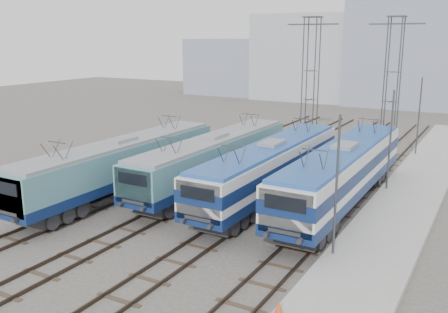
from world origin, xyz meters
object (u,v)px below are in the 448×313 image
at_px(catenary_tower_west, 310,81).
at_px(locomotive_center_right, 270,166).
at_px(mast_mid, 390,143).
at_px(safety_cone, 279,308).
at_px(catenary_tower_east, 392,82).
at_px(mast_rear, 419,118).
at_px(locomotive_far_left, 120,163).
at_px(mast_front, 336,189).
at_px(locomotive_far_right, 343,170).
at_px(locomotive_center_left, 213,158).

bearing_deg(catenary_tower_west, locomotive_center_right, -80.35).
height_order(mast_mid, safety_cone, mast_mid).
bearing_deg(mast_mid, locomotive_center_right, -140.49).
height_order(catenary_tower_east, mast_mid, catenary_tower_east).
relative_size(locomotive_center_right, catenary_tower_east, 1.49).
distance_m(catenary_tower_west, mast_rear, 9.99).
relative_size(locomotive_far_left, mast_rear, 2.58).
bearing_deg(locomotive_center_right, mast_mid, 39.51).
xyz_separation_m(locomotive_far_left, mast_mid, (15.35, 9.32, 1.25)).
bearing_deg(mast_front, locomotive_center_right, 133.19).
relative_size(locomotive_far_right, catenary_tower_west, 1.56).
xyz_separation_m(catenary_tower_west, catenary_tower_east, (6.50, 2.00, 0.00)).
bearing_deg(locomotive_far_right, mast_rear, 83.59).
xyz_separation_m(locomotive_far_right, mast_front, (1.85, -7.53, 1.12)).
relative_size(locomotive_far_left, mast_mid, 2.58).
bearing_deg(locomotive_center_right, catenary_tower_east, 74.41).
distance_m(locomotive_center_left, catenary_tower_east, 17.81).
height_order(locomotive_far_right, mast_mid, mast_mid).
height_order(catenary_tower_west, mast_rear, catenary_tower_west).
bearing_deg(locomotive_center_left, locomotive_far_left, -135.31).
bearing_deg(locomotive_far_right, catenary_tower_east, 90.99).
height_order(locomotive_center_left, mast_mid, mast_mid).
bearing_deg(locomotive_far_right, locomotive_far_left, -160.22).
relative_size(locomotive_far_left, catenary_tower_east, 1.51).
distance_m(locomotive_far_right, safety_cone, 14.04).
bearing_deg(locomotive_center_left, catenary_tower_west, 80.08).
relative_size(locomotive_far_left, locomotive_center_left, 1.02).
xyz_separation_m(locomotive_center_left, mast_front, (10.85, -7.13, 1.29)).
distance_m(locomotive_center_left, mast_mid, 11.96).
bearing_deg(safety_cone, locomotive_far_left, 149.58).
xyz_separation_m(catenary_tower_east, mast_front, (2.10, -22.00, -3.14)).
height_order(locomotive_far_left, locomotive_center_left, locomotive_far_left).
xyz_separation_m(locomotive_center_right, safety_cone, (6.25, -13.04, -1.69)).
xyz_separation_m(locomotive_center_left, catenary_tower_west, (2.25, 12.87, 4.43)).
bearing_deg(locomotive_far_left, mast_rear, 54.25).
height_order(locomotive_far_left, locomotive_center_right, locomotive_far_left).
bearing_deg(locomotive_center_left, locomotive_center_right, -4.64).
bearing_deg(catenary_tower_east, locomotive_far_left, -124.44).
relative_size(catenary_tower_east, safety_cone, 20.60).
xyz_separation_m(catenary_tower_east, safety_cone, (2.00, -28.28, -6.05)).
height_order(locomotive_center_right, mast_rear, mast_rear).
relative_size(locomotive_far_right, mast_front, 2.67).
bearing_deg(locomotive_center_right, locomotive_far_right, 9.70).
bearing_deg(locomotive_far_right, mast_mid, 67.50).
bearing_deg(locomotive_far_left, catenary_tower_east, 55.56).
xyz_separation_m(locomotive_center_left, safety_cone, (10.75, -13.41, -1.62)).
height_order(mast_rear, safety_cone, mast_rear).
bearing_deg(catenary_tower_east, mast_mid, -78.14).
height_order(locomotive_far_left, locomotive_far_right, locomotive_far_right).
bearing_deg(locomotive_center_left, mast_rear, 57.25).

